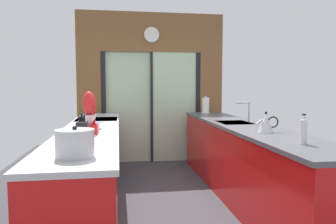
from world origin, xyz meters
TOP-DOWN VIEW (x-y plane):
  - ground_plane at (0.00, 0.60)m, footprint 5.04×7.60m
  - back_wall_unit at (0.00, 2.40)m, footprint 2.64×0.12m
  - left_counter_run at (-0.91, 0.13)m, footprint 0.62×3.80m
  - right_counter_run at (0.91, 0.30)m, footprint 0.62×3.80m
  - sink_faucet at (1.06, 0.55)m, footprint 0.19×0.02m
  - oven_range at (-0.91, 1.25)m, footprint 0.60×0.60m
  - mixing_bowl at (-0.89, 0.19)m, footprint 0.21×0.21m
  - knife_block at (-0.89, -0.79)m, footprint 0.08×0.14m
  - stand_mixer at (-0.89, -0.11)m, footprint 0.17×0.27m
  - stock_pot at (-0.89, -1.22)m, footprint 0.26×0.26m
  - kettle at (0.89, -0.35)m, footprint 0.25×0.16m
  - soap_bottle at (0.89, -1.02)m, footprint 0.06×0.06m
  - paper_towel_roll at (0.89, 1.94)m, footprint 0.14×0.14m

SIDE VIEW (x-z plane):
  - ground_plane at x=0.00m, z-range -0.02..0.00m
  - oven_range at x=-0.91m, z-range 0.00..0.92m
  - right_counter_run at x=0.91m, z-range 0.00..0.92m
  - left_counter_run at x=-0.91m, z-range 0.01..0.93m
  - mixing_bowl at x=-0.89m, z-range 0.92..0.99m
  - stock_pot at x=-0.89m, z-range 0.91..1.12m
  - kettle at x=0.89m, z-range 0.91..1.12m
  - knife_block at x=-0.89m, z-range 0.89..1.15m
  - soap_bottle at x=0.89m, z-range 0.90..1.15m
  - paper_towel_roll at x=0.89m, z-range 0.90..1.20m
  - stand_mixer at x=-0.89m, z-range 0.87..1.29m
  - sink_faucet at x=1.06m, z-range 0.96..1.23m
  - back_wall_unit at x=0.00m, z-range 0.17..2.87m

